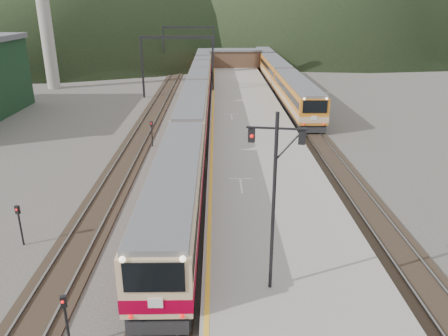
{
  "coord_description": "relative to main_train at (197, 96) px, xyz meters",
  "views": [
    {
      "loc": [
        2.27,
        -3.64,
        11.92
      ],
      "look_at": [
        2.72,
        22.57,
        2.0
      ],
      "focal_mm": 35.0,
      "sensor_mm": 36.0,
      "label": 1
    }
  ],
  "objects": [
    {
      "name": "track_main",
      "position": [
        0.0,
        -6.57,
        -1.81
      ],
      "size": [
        2.6,
        200.0,
        0.23
      ],
      "color": "black",
      "rests_on": "ground"
    },
    {
      "name": "track_far",
      "position": [
        -5.0,
        -6.57,
        -1.81
      ],
      "size": [
        2.6,
        200.0,
        0.23
      ],
      "color": "black",
      "rests_on": "ground"
    },
    {
      "name": "track_second",
      "position": [
        11.5,
        -6.57,
        -1.81
      ],
      "size": [
        2.6,
        200.0,
        0.23
      ],
      "color": "black",
      "rests_on": "ground"
    },
    {
      "name": "platform",
      "position": [
        5.6,
        -8.57,
        -1.38
      ],
      "size": [
        8.0,
        100.0,
        1.0
      ],
      "primitive_type": "cube",
      "color": "gray",
      "rests_on": "ground"
    },
    {
      "name": "gantry_near",
      "position": [
        -2.85,
        8.43,
        3.71
      ],
      "size": [
        9.55,
        0.25,
        8.0
      ],
      "color": "black",
      "rests_on": "ground"
    },
    {
      "name": "gantry_far",
      "position": [
        -2.85,
        33.43,
        3.71
      ],
      "size": [
        9.55,
        0.25,
        8.0
      ],
      "color": "black",
      "rests_on": "ground"
    },
    {
      "name": "station_shed",
      "position": [
        5.6,
        31.43,
        0.69
      ],
      "size": [
        9.4,
        4.4,
        3.1
      ],
      "color": "#503928",
      "rests_on": "platform"
    },
    {
      "name": "main_train",
      "position": [
        0.0,
        0.0,
        0.0
      ],
      "size": [
        2.7,
        74.16,
        3.3
      ],
      "color": "tan",
      "rests_on": "track_main"
    },
    {
      "name": "second_train",
      "position": [
        11.5,
        18.94,
        0.08
      ],
      "size": [
        2.83,
        58.0,
        3.45
      ],
      "color": "orange",
      "rests_on": "track_second"
    },
    {
      "name": "signal_mast",
      "position": [
        4.41,
        -35.19,
        3.58
      ],
      "size": [
        2.18,
        0.52,
        7.34
      ],
      "color": "black",
      "rests_on": "platform"
    },
    {
      "name": "short_signal_a",
      "position": [
        -3.2,
        -37.37,
        -0.41
      ],
      "size": [
        0.26,
        0.23,
        2.27
      ],
      "color": "black",
      "rests_on": "ground"
    },
    {
      "name": "short_signal_b",
      "position": [
        -3.45,
        -13.14,
        -0.41
      ],
      "size": [
        0.25,
        0.2,
        2.27
      ],
      "color": "black",
      "rests_on": "ground"
    },
    {
      "name": "short_signal_c",
      "position": [
        -7.94,
        -29.98,
        -0.41
      ],
      "size": [
        0.26,
        0.23,
        2.27
      ],
      "color": "black",
      "rests_on": "ground"
    }
  ]
}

